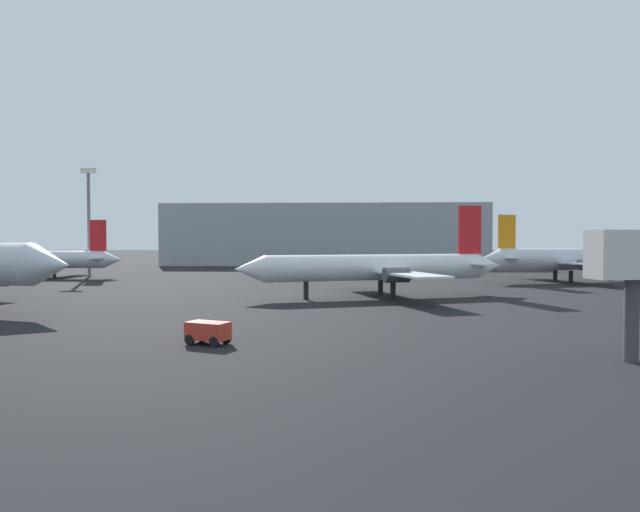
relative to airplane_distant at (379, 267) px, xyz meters
name	(u,v)px	position (x,y,z in m)	size (l,w,h in m)	color
airplane_distant	(379,267)	(0.00, 0.00, 0.00)	(28.66, 21.77, 9.68)	white
airplane_far_left	(568,259)	(27.80, 22.50, 0.11)	(28.40, 20.68, 9.35)	silver
airplane_far_right	(44,259)	(-50.04, 26.56, -0.21)	(25.65, 22.63, 8.97)	silver
baggage_cart	(208,331)	(-11.31, -27.08, -2.37)	(2.71, 2.11, 1.30)	red
light_mast_left	(89,215)	(-44.57, 30.14, 6.79)	(2.40, 0.50, 17.36)	slate
terminal_building	(325,235)	(-8.60, 76.45, 3.89)	(73.47, 20.79, 14.02)	#999EA3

